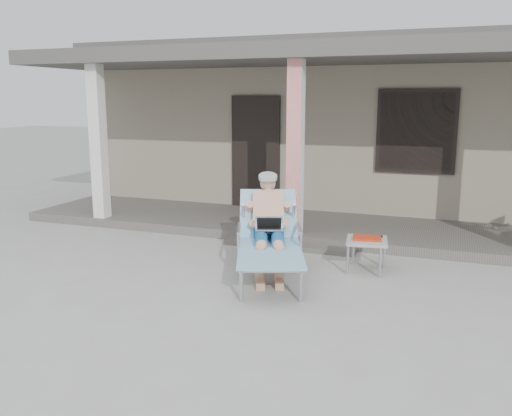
% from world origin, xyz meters
% --- Properties ---
extents(ground, '(60.00, 60.00, 0.00)m').
position_xyz_m(ground, '(0.00, 0.00, 0.00)').
color(ground, '#9E9E99').
rests_on(ground, ground).
extents(house, '(10.40, 5.40, 3.30)m').
position_xyz_m(house, '(0.00, 6.50, 1.67)').
color(house, gray).
rests_on(house, ground).
extents(porch_deck, '(10.00, 2.00, 0.15)m').
position_xyz_m(porch_deck, '(0.00, 3.00, 0.07)').
color(porch_deck, '#605B56').
rests_on(porch_deck, ground).
extents(porch_overhang, '(10.00, 2.30, 2.85)m').
position_xyz_m(porch_overhang, '(0.00, 2.95, 2.79)').
color(porch_overhang, silver).
rests_on(porch_overhang, porch_deck).
extents(porch_step, '(2.00, 0.30, 0.07)m').
position_xyz_m(porch_step, '(0.00, 1.85, 0.04)').
color(porch_step, '#605B56').
rests_on(porch_step, ground).
extents(lounger, '(1.37, 2.06, 1.30)m').
position_xyz_m(lounger, '(0.11, 0.63, 0.80)').
color(lounger, '#B7B7BC').
rests_on(lounger, ground).
extents(side_table, '(0.58, 0.58, 0.46)m').
position_xyz_m(side_table, '(1.26, 1.16, 0.39)').
color(side_table, '#A1A09C').
rests_on(side_table, ground).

